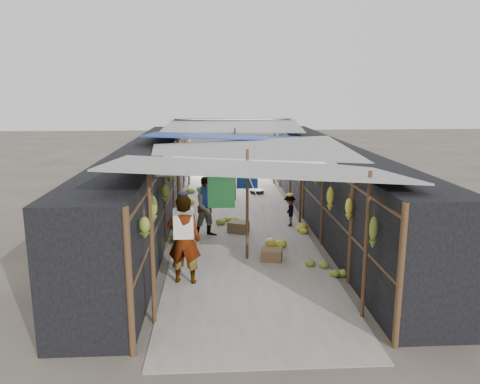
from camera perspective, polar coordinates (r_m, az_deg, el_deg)
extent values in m
plane|color=#6B6356|center=(8.39, 2.40, -15.32)|extent=(80.00, 80.00, 0.00)
cube|color=#9E998E|center=(14.44, -0.14, -3.30)|extent=(3.60, 16.00, 0.02)
cube|color=black|center=(14.29, -11.01, 1.01)|extent=(1.40, 15.00, 2.30)
cube|color=black|center=(14.58, 10.52, 1.24)|extent=(1.40, 15.00, 2.30)
cube|color=olive|center=(13.07, -0.19, -4.31)|extent=(0.65, 0.59, 0.31)
cube|color=olive|center=(10.98, 3.86, -7.68)|extent=(0.55, 0.48, 0.29)
cube|color=olive|center=(19.56, -1.95, 1.20)|extent=(0.44, 0.37, 0.27)
cylinder|color=black|center=(17.96, 2.07, 0.02)|extent=(0.54, 0.54, 0.16)
imported|color=white|center=(9.57, -6.84, -5.78)|extent=(0.75, 0.56, 1.87)
imported|color=#2137A5|center=(12.55, -3.88, -1.85)|extent=(0.99, 0.91, 1.66)
imported|color=#4E4943|center=(13.66, 6.06, -2.29)|extent=(0.37, 0.62, 0.94)
cylinder|color=brown|center=(7.90, -10.72, -7.04)|extent=(0.07, 0.07, 2.60)
cylinder|color=brown|center=(8.24, 15.12, -6.44)|extent=(0.07, 0.07, 2.60)
cylinder|color=brown|center=(10.74, 0.89, -1.66)|extent=(0.07, 0.07, 2.60)
cylinder|color=brown|center=(13.68, -7.57, 1.27)|extent=(0.07, 0.07, 2.60)
cylinder|color=brown|center=(13.88, 7.42, 1.43)|extent=(0.07, 0.07, 2.60)
cylinder|color=brown|center=(16.61, -0.61, 3.31)|extent=(0.07, 0.07, 2.60)
cylinder|color=brown|center=(19.59, -6.31, 4.60)|extent=(0.07, 0.07, 2.60)
cylinder|color=brown|center=(19.73, 4.22, 4.70)|extent=(0.07, 0.07, 2.60)
cube|color=gray|center=(8.54, 1.89, 2.94)|extent=(5.21, 3.19, 0.52)
cube|color=gray|center=(11.74, 1.46, 4.75)|extent=(5.23, 3.73, 0.50)
cube|color=navy|center=(14.98, -0.74, 6.77)|extent=(5.40, 3.60, 0.41)
cube|color=gray|center=(18.26, -0.89, 8.07)|extent=(5.37, 3.66, 0.27)
cube|color=gray|center=(20.65, -0.90, 8.83)|extent=(5.00, 1.99, 0.24)
cylinder|color=brown|center=(14.07, -8.33, 4.64)|extent=(0.06, 15.00, 0.06)
cylinder|color=brown|center=(14.29, 7.92, 4.77)|extent=(0.06, 15.00, 0.06)
cylinder|color=gray|center=(14.04, -0.14, 4.75)|extent=(0.02, 15.00, 0.02)
cube|color=#18529E|center=(13.81, -0.74, 3.37)|extent=(0.70, 0.03, 0.60)
cube|color=#18419C|center=(12.05, 0.88, 1.94)|extent=(0.55, 0.03, 0.65)
cube|color=white|center=(16.84, 1.76, 5.06)|extent=(0.60, 0.03, 0.55)
cube|color=#203496|center=(17.59, -1.96, 5.28)|extent=(0.65, 0.03, 0.60)
cube|color=#277538|center=(10.24, -2.30, -0.06)|extent=(0.60, 0.03, 0.70)
ellipsoid|color=olive|center=(7.66, -11.56, -4.26)|extent=(0.18, 0.15, 0.36)
ellipsoid|color=olive|center=(8.68, -10.58, -2.08)|extent=(0.17, 0.14, 0.52)
ellipsoid|color=olive|center=(10.80, -9.15, -0.05)|extent=(0.19, 0.16, 0.41)
ellipsoid|color=olive|center=(12.00, -8.58, 2.05)|extent=(0.18, 0.15, 0.42)
ellipsoid|color=olive|center=(13.01, -8.17, 2.73)|extent=(0.15, 0.13, 0.57)
ellipsoid|color=olive|center=(15.07, -7.50, 3.04)|extent=(0.15, 0.13, 0.57)
ellipsoid|color=gold|center=(16.02, -7.27, 4.25)|extent=(0.16, 0.14, 0.43)
ellipsoid|color=gold|center=(17.62, -6.92, 5.20)|extent=(0.15, 0.13, 0.42)
ellipsoid|color=olive|center=(19.47, -6.59, 5.75)|extent=(0.18, 0.15, 0.56)
ellipsoid|color=gold|center=(21.20, -6.32, 5.84)|extent=(0.19, 0.16, 0.49)
ellipsoid|color=olive|center=(8.12, 15.93, -4.77)|extent=(0.14, 0.12, 0.56)
ellipsoid|color=gold|center=(9.42, 13.13, -2.06)|extent=(0.15, 0.13, 0.45)
ellipsoid|color=gold|center=(10.82, 10.95, -0.84)|extent=(0.17, 0.14, 0.58)
ellipsoid|color=olive|center=(12.13, 9.36, 1.75)|extent=(0.18, 0.15, 0.44)
ellipsoid|color=gold|center=(13.52, 8.04, 2.60)|extent=(0.15, 0.12, 0.45)
ellipsoid|color=gold|center=(14.81, 7.04, 3.51)|extent=(0.19, 0.16, 0.36)
ellipsoid|color=olive|center=(16.72, 5.86, 5.01)|extent=(0.16, 0.13, 0.42)
ellipsoid|color=olive|center=(18.13, 5.15, 5.35)|extent=(0.16, 0.14, 0.55)
ellipsoid|color=olive|center=(19.51, 4.54, 5.32)|extent=(0.16, 0.13, 0.56)
ellipsoid|color=olive|center=(21.28, 3.89, 6.18)|extent=(0.16, 0.14, 0.39)
ellipsoid|color=gold|center=(12.03, 4.12, -5.98)|extent=(0.50, 0.42, 0.25)
ellipsoid|color=gold|center=(12.36, -6.57, -5.29)|extent=(0.69, 0.59, 0.35)
ellipsoid|color=olive|center=(18.28, -5.52, 0.30)|extent=(0.45, 0.38, 0.23)
ellipsoid|color=gold|center=(13.26, 7.58, -4.28)|extent=(0.53, 0.45, 0.27)
ellipsoid|color=olive|center=(10.50, 10.63, -8.62)|extent=(0.71, 0.61, 0.36)
ellipsoid|color=gold|center=(16.34, -5.96, -1.04)|extent=(0.58, 0.49, 0.29)
ellipsoid|color=olive|center=(14.04, -1.37, -3.20)|extent=(0.56, 0.48, 0.28)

